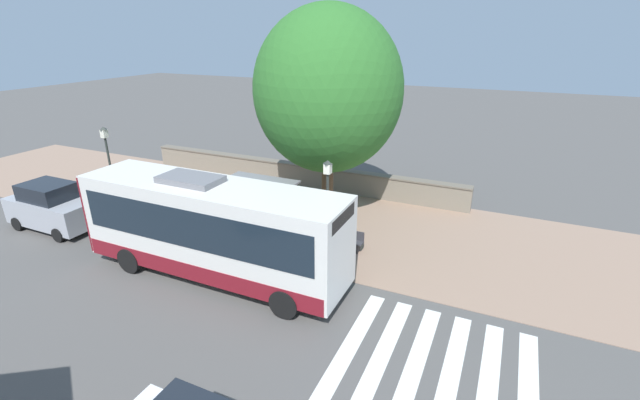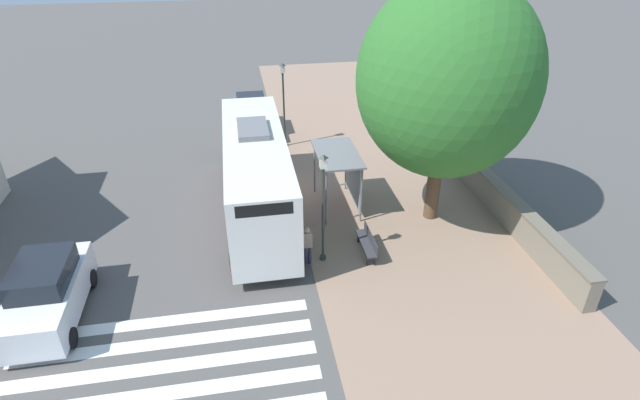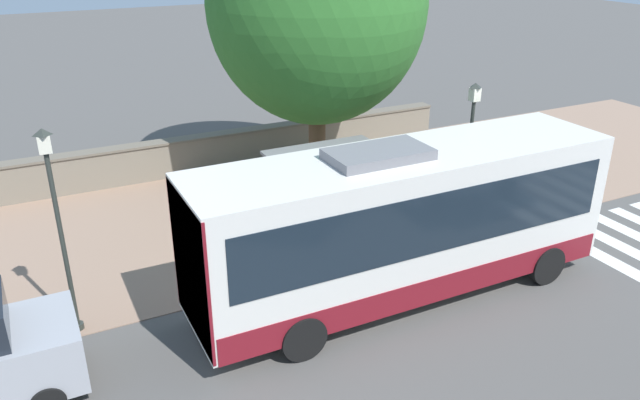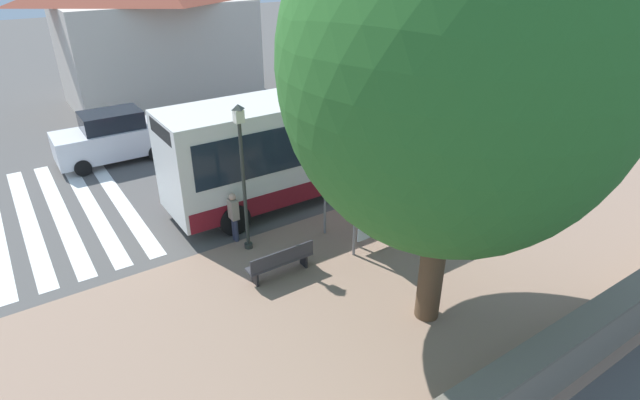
{
  "view_description": "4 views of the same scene",
  "coord_description": "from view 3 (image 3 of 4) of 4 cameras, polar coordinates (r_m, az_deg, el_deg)",
  "views": [
    {
      "loc": [
        12.69,
        11.32,
        8.59
      ],
      "look_at": [
        -1.23,
        4.97,
        2.49
      ],
      "focal_mm": 24.0,
      "sensor_mm": 36.0,
      "label": 1
    },
    {
      "loc": [
        2.24,
        20.53,
        11.41
      ],
      "look_at": [
        -0.77,
        3.47,
        1.35
      ],
      "focal_mm": 28.0,
      "sensor_mm": 36.0,
      "label": 2
    },
    {
      "loc": [
        12.34,
        -5.48,
        8.19
      ],
      "look_at": [
        -1.4,
        1.4,
        1.42
      ],
      "focal_mm": 35.0,
      "sensor_mm": 36.0,
      "label": 3
    },
    {
      "loc": [
        -12.01,
        10.79,
        8.01
      ],
      "look_at": [
        -1.22,
        3.54,
        1.31
      ],
      "focal_mm": 28.0,
      "sensor_mm": 36.0,
      "label": 4
    }
  ],
  "objects": [
    {
      "name": "ground_plane",
      "position": [
        15.79,
        -2.28,
        -7.47
      ],
      "size": [
        120.0,
        120.0,
        0.0
      ],
      "primitive_type": "plane",
      "color": "#514F4C",
      "rests_on": "ground"
    },
    {
      "name": "sidewalk_plaza",
      "position": [
        19.5,
        -7.77,
        -1.24
      ],
      "size": [
        9.0,
        44.0,
        0.02
      ],
      "color": "#937560",
      "rests_on": "ground"
    },
    {
      "name": "stone_wall",
      "position": [
        22.86,
        -11.25,
        4.13
      ],
      "size": [
        0.6,
        20.0,
        1.34
      ],
      "color": "slate",
      "rests_on": "ground"
    },
    {
      "name": "bus",
      "position": [
        14.46,
        7.6,
        -1.9
      ],
      "size": [
        2.6,
        10.09,
        3.82
      ],
      "color": "silver",
      "rests_on": "ground"
    },
    {
      "name": "bus_shelter",
      "position": [
        17.15,
        0.39,
        3.21
      ],
      "size": [
        1.77,
        3.19,
        2.6
      ],
      "color": "slate",
      "rests_on": "ground"
    },
    {
      "name": "pedestrian",
      "position": [
        18.12,
        14.51,
        -0.66
      ],
      "size": [
        0.34,
        0.22,
        1.59
      ],
      "color": "#2D3347",
      "rests_on": "ground"
    },
    {
      "name": "bench",
      "position": [
        19.82,
        9.54,
        0.57
      ],
      "size": [
        0.4,
        1.88,
        0.88
      ],
      "color": "#333338",
      "rests_on": "ground"
    },
    {
      "name": "street_lamp_near",
      "position": [
        13.78,
        -22.84,
        -1.51
      ],
      "size": [
        0.28,
        0.28,
        4.63
      ],
      "color": "#2D332D",
      "rests_on": "ground"
    },
    {
      "name": "street_lamp_far",
      "position": [
        17.86,
        13.51,
        4.82
      ],
      "size": [
        0.28,
        0.28,
        4.36
      ],
      "color": "#2D332D",
      "rests_on": "ground"
    },
    {
      "name": "shade_tree",
      "position": [
        20.13,
        -0.3,
        17.51
      ],
      "size": [
        6.84,
        6.84,
        9.76
      ],
      "color": "brown",
      "rests_on": "ground"
    }
  ]
}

